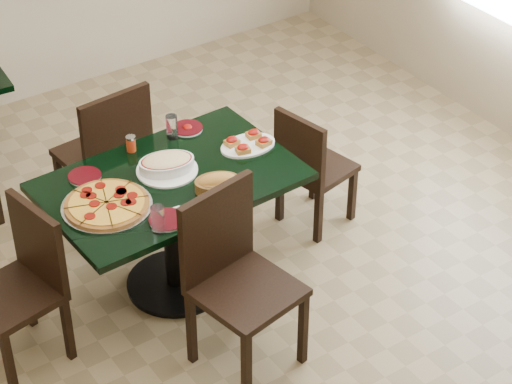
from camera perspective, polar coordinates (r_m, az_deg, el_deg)
floor at (r=5.67m, az=-0.77°, el=-6.09°), size 5.50×5.50×0.00m
main_table at (r=5.41m, az=-4.83°, el=-0.78°), size 1.37×0.91×0.75m
chair_far at (r=5.93m, az=-8.41°, el=2.38°), size 0.50×0.50×0.98m
chair_near at (r=4.98m, az=-1.29°, el=-4.48°), size 0.54×0.54×1.00m
chair_right at (r=5.94m, az=3.08°, el=1.58°), size 0.44×0.44×0.80m
chair_left at (r=5.17m, az=-13.08°, el=-4.81°), size 0.49×0.49×0.89m
pepperoni_pizza at (r=5.12m, az=-8.53°, el=-0.71°), size 0.47×0.47×0.04m
lasagna_casserole at (r=5.33m, az=-5.13°, el=1.60°), size 0.34×0.33×0.09m
bread_basket at (r=5.18m, az=-2.22°, el=0.51°), size 0.28×0.24×0.10m
bruschetta_platter at (r=5.52m, az=-0.47°, el=2.82°), size 0.34×0.24×0.05m
side_plate_near at (r=5.00m, az=-5.07°, el=-1.60°), size 0.19×0.19×0.02m
side_plate_far_r at (r=5.69m, az=-3.95°, el=3.66°), size 0.18×0.18×0.03m
side_plate_far_l at (r=5.36m, az=-9.76°, el=0.89°), size 0.18×0.18×0.02m
napkin_setting at (r=5.03m, az=-4.75°, el=-1.39°), size 0.15×0.15×0.01m
water_glass_a at (r=5.60m, az=-4.83°, el=3.73°), size 0.07×0.07×0.14m
water_glass_b at (r=4.90m, az=-5.63°, el=-1.55°), size 0.07×0.07×0.14m
pepper_shaker at (r=5.52m, az=-7.16°, el=2.77°), size 0.05×0.05×0.09m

